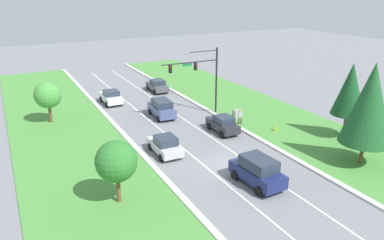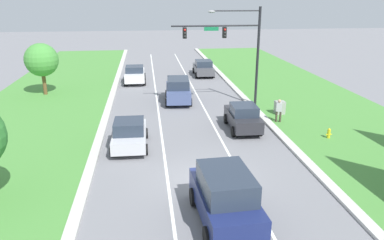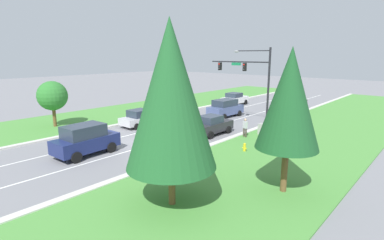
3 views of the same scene
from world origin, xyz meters
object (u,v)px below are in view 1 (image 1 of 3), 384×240
Objects in this scene: graphite_sedan at (157,86)px; silver_sedan at (165,145)px; white_sedan at (111,97)px; oak_far_left_tree at (48,95)px; conifer_far_right_tree at (350,89)px; utility_cabinet at (236,114)px; pedestrian at (240,116)px; oak_near_left_tree at (116,162)px; charcoal_sedan at (223,124)px; conifer_near_right_tree at (370,104)px; navy_suv at (258,171)px; fire_hydrant at (275,128)px; slate_blue_suv at (162,108)px; traffic_signal_mast at (202,72)px.

graphite_sedan is 21.00m from silver_sedan.
white_sedan reaches higher than silver_sedan.
white_sedan is 9.02m from oak_far_left_tree.
utility_cabinet is at bearing 123.39° from conifer_far_right_tree.
pedestrian is 18.49m from oak_near_left_tree.
oak_far_left_tree reaches higher than white_sedan.
charcoal_sedan is 15.60m from oak_near_left_tree.
conifer_far_right_tree is at bearing -51.57° from white_sedan.
conifer_near_right_tree is at bearing -125.34° from conifer_far_right_tree.
navy_suv is 12.84m from pedestrian.
conifer_far_right_tree is at bearing -14.29° from silver_sedan.
graphite_sedan is at bearing 23.70° from oak_far_left_tree.
oak_far_left_tree reaches higher than utility_cabinet.
graphite_sedan is 6.42× the size of fire_hydrant.
navy_suv is at bearing 77.82° from pedestrian.
navy_suv is 14.12m from conifer_far_right_tree.
charcoal_sedan is 4.03× the size of utility_cabinet.
slate_blue_suv is 0.63× the size of conifer_far_right_tree.
pedestrian is 0.37× the size of oak_far_left_tree.
oak_far_left_tree reaches higher than fire_hydrant.
traffic_signal_mast is 1.79× the size of white_sedan.
white_sedan is 0.50× the size of conifer_near_right_tree.
conifer_near_right_tree reaches higher than pedestrian.
silver_sedan is 7.57m from charcoal_sedan.
white_sedan is at bearing -37.39° from pedestrian.
oak_far_left_tree is (-15.10, 10.90, 2.25)m from charcoal_sedan.
conifer_far_right_tree is at bearing -32.83° from charcoal_sedan.
oak_far_left_tree is at bearing 146.36° from fire_hydrant.
traffic_signal_mast is 7.42× the size of utility_cabinet.
silver_sedan reaches higher than fire_hydrant.
utility_cabinet is at bearing -48.03° from white_sedan.
oak_near_left_tree is at bearing -84.42° from oak_far_left_tree.
charcoal_sedan is 0.92× the size of oak_near_left_tree.
white_sedan is at bearing 117.69° from charcoal_sedan.
traffic_signal_mast reaches higher than navy_suv.
graphite_sedan is at bearing 91.19° from charcoal_sedan.
oak_near_left_tree reaches higher than navy_suv.
charcoal_sedan reaches higher than silver_sedan.
silver_sedan is 15.34m from oak_far_left_tree.
navy_suv is 24.27m from oak_far_left_tree.
conifer_far_right_tree is (6.25, -9.48, 4.35)m from utility_cabinet.
slate_blue_suv is 12.24m from oak_far_left_tree.
oak_far_left_tree is (-24.87, 17.57, -1.75)m from conifer_far_right_tree.
silver_sedan is at bearing 145.75° from conifer_near_right_tree.
slate_blue_suv is 1.09× the size of white_sedan.
pedestrian is at bearing -28.92° from oak_far_left_tree.
charcoal_sedan is 12.49m from conifer_far_right_tree.
fire_hydrant is at bearing -75.23° from graphite_sedan.
charcoal_sedan is at bearing 119.32° from conifer_near_right_tree.
navy_suv is at bearing -60.98° from oak_far_left_tree.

